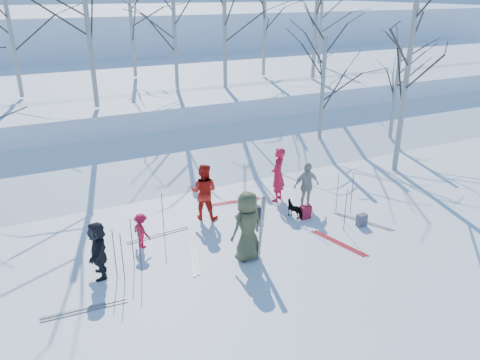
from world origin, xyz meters
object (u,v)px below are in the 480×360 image
dog (295,209)px  backpack_grey (362,220)px  skier_grey_west (98,250)px  backpack_dark (255,213)px  skier_red_north (278,175)px  skier_cream_east (306,186)px  backpack_red (305,212)px  skier_olive_center (247,226)px  skier_redor_behind (204,192)px  skier_red_seated (141,231)px

dog → backpack_grey: bearing=114.0°
skier_grey_west → backpack_grey: 7.72m
dog → backpack_dark: dog is taller
skier_red_north → skier_cream_east: bearing=78.0°
skier_red_north → backpack_grey: skier_red_north is taller
skier_cream_east → skier_red_north: bearing=120.4°
backpack_red → skier_olive_center: bearing=-154.5°
skier_redor_behind → backpack_dark: bearing=-169.8°
skier_cream_east → skier_grey_west: bearing=-169.5°
skier_red_north → backpack_red: 1.74m
backpack_grey → skier_red_seated: bearing=164.7°
backpack_grey → skier_cream_east: bearing=114.6°
skier_olive_center → backpack_dark: bearing=-135.3°
skier_red_north → skier_red_seated: skier_red_north is taller
skier_red_seated → skier_cream_east: skier_cream_east is taller
backpack_red → skier_grey_west: bearing=-176.4°
skier_red_north → skier_olive_center: bearing=7.3°
skier_grey_west → backpack_grey: size_ratio=3.94×
skier_grey_west → backpack_dark: bearing=111.8°
skier_grey_west → backpack_red: 6.44m
skier_red_north → backpack_grey: bearing=75.6°
skier_grey_west → backpack_dark: (4.97, 1.09, -0.55)m
skier_olive_center → skier_red_north: bearing=-144.8°
skier_cream_east → dog: 0.93m
skier_cream_east → skier_grey_west: skier_cream_east is taller
skier_red_seated → backpack_grey: skier_red_seated is taller
skier_olive_center → dog: bearing=-160.8°
skier_red_north → backpack_grey: 3.18m
backpack_grey → backpack_dark: size_ratio=0.95×
skier_red_seated → skier_redor_behind: bearing=-90.7°
skier_red_north → skier_redor_behind: size_ratio=1.04×
backpack_dark → backpack_grey: bearing=-35.0°
skier_red_north → dog: size_ratio=2.91×
skier_red_north → skier_red_seated: 5.11m
skier_cream_east → backpack_dark: (-1.85, 0.06, -0.59)m
skier_olive_center → skier_redor_behind: bearing=-99.8°
skier_olive_center → skier_grey_west: 3.80m
skier_red_north → backpack_dark: size_ratio=4.68×
dog → backpack_red: 0.34m
skier_redor_behind → skier_red_seated: size_ratio=1.77×
backpack_grey → backpack_dark: 3.28m
backpack_grey → skier_red_north: bearing=116.0°
skier_red_seated → skier_red_north: bearing=-100.6°
skier_olive_center → dog: (2.47, 1.52, -0.69)m
dog → backpack_red: size_ratio=1.53×
skier_olive_center → backpack_red: skier_olive_center is taller
skier_red_seated → backpack_grey: size_ratio=2.68×
skier_redor_behind → skier_cream_east: skier_redor_behind is taller
skier_grey_west → backpack_dark: skier_grey_west is taller
skier_redor_behind → backpack_red: skier_redor_behind is taller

